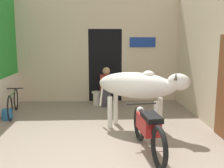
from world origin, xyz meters
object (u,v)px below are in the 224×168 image
Objects in this scene: motorcycle_near at (148,128)px; bucket at (7,114)px; plastic_stool at (97,98)px; cow at (139,86)px; shopkeeper_seated at (106,85)px; bicycle at (13,103)px.

motorcycle_near is 3.84m from bucket.
plastic_stool is 2.63m from bucket.
motorcycle_near reaches higher than plastic_stool.
shopkeeper_seated is at bearing 106.95° from cow.
bicycle is at bearing 141.48° from motorcycle_near.
shopkeeper_seated is at bearing 100.80° from motorcycle_near.
bucket is at bearing -148.84° from plastic_stool.
plastic_stool is at bearing 31.16° from bucket.
bicycle is 1.42× the size of shopkeeper_seated.
motorcycle_near is at bearing -33.45° from bucket.
cow reaches higher than motorcycle_near.
motorcycle_near is at bearing -38.52° from bicycle.
bucket is (-2.25, -1.36, -0.10)m from plastic_stool.
cow is at bearing -73.05° from shopkeeper_seated.
cow is at bearing -15.55° from bucket.
bucket is (-3.20, 2.11, -0.32)m from motorcycle_near.
cow is 3.44m from bucket.
bucket is at bearing -95.21° from bicycle.
bicycle is at bearing 157.77° from cow.
bicycle is 2.68m from shopkeeper_seated.
shopkeeper_seated reaches higher than bucket.
plastic_stool is (-0.96, 2.26, -0.76)m from cow.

